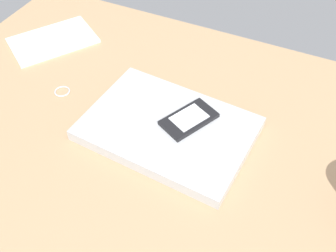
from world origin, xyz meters
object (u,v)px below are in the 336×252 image
object	(u,v)px
cell_phone_on_laptop	(189,119)
key_ring	(62,91)
notepad	(53,40)
laptop_closed	(168,129)

from	to	relation	value
cell_phone_on_laptop	key_ring	bearing A→B (deg)	-176.48
cell_phone_on_laptop	key_ring	world-z (taller)	cell_phone_on_laptop
key_ring	notepad	size ratio (longest dim) A/B	0.17
key_ring	laptop_closed	bearing A→B (deg)	-1.96
laptop_closed	cell_phone_on_laptop	distance (cm)	4.68
cell_phone_on_laptop	notepad	bearing A→B (deg)	163.36
cell_phone_on_laptop	notepad	size ratio (longest dim) A/B	0.61
laptop_closed	key_ring	xyz separation A→B (cm)	(-26.85, 0.92, -1.05)
laptop_closed	key_ring	bearing A→B (deg)	-177.93
cell_phone_on_laptop	key_ring	size ratio (longest dim) A/B	3.57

